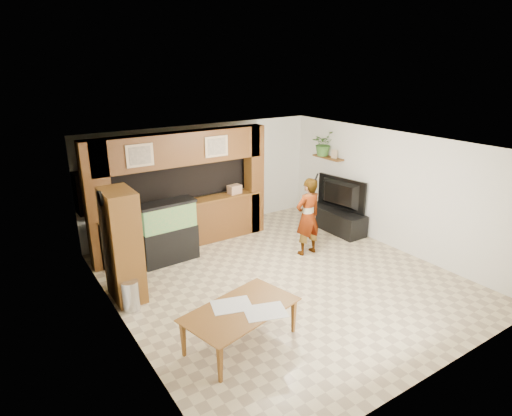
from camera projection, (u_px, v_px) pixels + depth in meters
floor at (282, 279)px, 8.28m from camera, size 6.50×6.50×0.00m
ceiling at (285, 146)px, 7.43m from camera, size 6.50×6.50×0.00m
wall_back at (204, 178)px, 10.42m from camera, size 6.00×0.00×6.00m
wall_left at (121, 255)px, 6.29m from camera, size 0.00×6.50×6.50m
wall_right at (393, 190)px, 9.41m from camera, size 0.00×6.50×6.50m
partition at (177, 189)px, 9.44m from camera, size 4.20×0.99×2.60m
wall_clock at (100, 198)px, 6.90m from camera, size 0.05×0.25×0.25m
wall_shelf at (328, 158)px, 10.75m from camera, size 0.25×0.90×0.04m
pantry_cabinet at (122, 246)px, 7.33m from camera, size 0.50×0.82×1.99m
trash_can at (131, 295)px, 7.18m from camera, size 0.29×0.29×0.53m
aquarium at (168, 233)px, 8.83m from camera, size 1.18×0.44×1.31m
tv_stand at (336, 220)px, 10.61m from camera, size 0.58×1.58×0.53m
television at (338, 194)px, 10.40m from camera, size 0.40×1.39×0.80m
photo_frame at (334, 154)px, 10.53m from camera, size 0.06×0.16×0.21m
potted_plant at (323, 143)px, 10.76m from camera, size 0.72×0.68×0.63m
person at (308, 217)px, 9.12m from camera, size 0.63×0.42×1.71m
microphone at (316, 177)px, 8.73m from camera, size 0.04×0.10×0.17m
dining_table at (242, 327)px, 6.28m from camera, size 1.86×1.31×0.59m
newspaper_a at (232, 305)px, 6.28m from camera, size 0.67×0.57×0.01m
newspaper_b at (265, 312)px, 6.12m from camera, size 0.70×0.59×0.01m
counter_box at (234, 189)px, 10.05m from camera, size 0.33×0.24×0.20m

